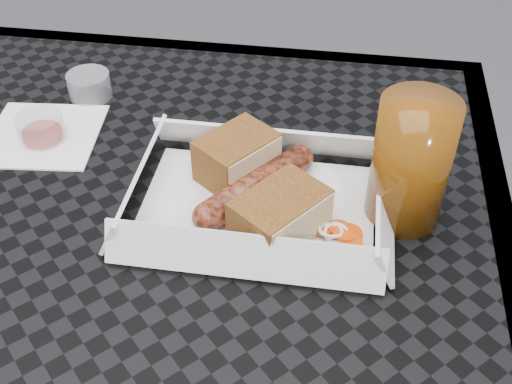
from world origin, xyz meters
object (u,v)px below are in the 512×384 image
Objects in this scene: bratwurst at (256,186)px; drink_glass at (411,162)px; food_tray at (258,207)px; patio_table at (85,305)px.

bratwurst is 1.01× the size of drink_glass.
bratwurst is at bearing -179.19° from drink_glass.
drink_glass is (0.14, 0.00, 0.04)m from bratwurst.
bratwurst reaches higher than food_tray.
bratwurst is at bearing 106.95° from food_tray.
drink_glass reaches higher than bratwurst.
patio_table is 3.64× the size of food_tray.
food_tray is 1.74× the size of bratwurst.
food_tray is at bearing -174.15° from drink_glass.
bratwurst is (-0.00, 0.01, 0.02)m from food_tray.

